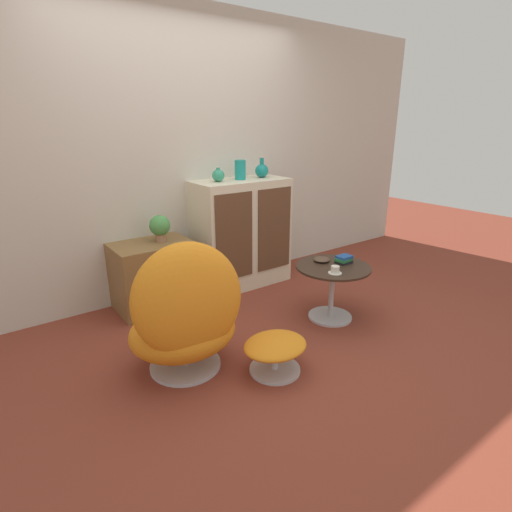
{
  "coord_description": "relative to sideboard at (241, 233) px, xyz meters",
  "views": [
    {
      "loc": [
        -1.71,
        -2.1,
        1.6
      ],
      "look_at": [
        0.13,
        0.4,
        0.55
      ],
      "focal_mm": 28.0,
      "sensor_mm": 36.0,
      "label": 1
    }
  ],
  "objects": [
    {
      "name": "teacup",
      "position": [
        0.05,
        -1.23,
        -0.04
      ],
      "size": [
        0.11,
        0.11,
        0.06
      ],
      "color": "silver",
      "rests_on": "coffee_table"
    },
    {
      "name": "ground_plane",
      "position": [
        -0.47,
        -1.1,
        -0.54
      ],
      "size": [
        12.0,
        12.0,
        0.0
      ],
      "primitive_type": "plane",
      "color": "brown"
    },
    {
      "name": "book_stack",
      "position": [
        0.29,
        -1.1,
        -0.03
      ],
      "size": [
        0.14,
        0.11,
        0.06
      ],
      "color": "black",
      "rests_on": "coffee_table"
    },
    {
      "name": "ottoman",
      "position": [
        -0.71,
        -1.42,
        -0.37
      ],
      "size": [
        0.44,
        0.37,
        0.24
      ],
      "color": "#B7B7BC",
      "rests_on": "ground_plane"
    },
    {
      "name": "egg_chair",
      "position": [
        -1.17,
        -1.08,
        -0.12
      ],
      "size": [
        0.77,
        0.72,
        0.94
      ],
      "color": "#B7B7BC",
      "rests_on": "ground_plane"
    },
    {
      "name": "coffee_table",
      "position": [
        0.16,
        -1.1,
        -0.21
      ],
      "size": [
        0.61,
        0.61,
        0.47
      ],
      "color": "#B7B7BC",
      "rests_on": "ground_plane"
    },
    {
      "name": "sideboard",
      "position": [
        0.0,
        0.0,
        0.0
      ],
      "size": [
        0.95,
        0.48,
        1.07
      ],
      "color": "beige",
      "rests_on": "ground_plane"
    },
    {
      "name": "vase_inner_left",
      "position": [
        -0.0,
        0.0,
        0.63
      ],
      "size": [
        0.11,
        0.11,
        0.19
      ],
      "color": "teal",
      "rests_on": "sideboard"
    },
    {
      "name": "vase_inner_right",
      "position": [
        0.26,
        0.0,
        0.6
      ],
      "size": [
        0.13,
        0.13,
        0.19
      ],
      "color": "#147A75",
      "rests_on": "sideboard"
    },
    {
      "name": "bowl",
      "position": [
        0.17,
        -0.96,
        -0.05
      ],
      "size": [
        0.14,
        0.14,
        0.04
      ],
      "color": "#4C3828",
      "rests_on": "coffee_table"
    },
    {
      "name": "wall_back",
      "position": [
        -0.47,
        0.27,
        0.76
      ],
      "size": [
        6.4,
        0.06,
        2.6
      ],
      "color": "beige",
      "rests_on": "ground_plane"
    },
    {
      "name": "vase_leftmost",
      "position": [
        -0.25,
        0.0,
        0.59
      ],
      "size": [
        0.11,
        0.11,
        0.13
      ],
      "color": "#2D8E6B",
      "rests_on": "sideboard"
    },
    {
      "name": "tv_console",
      "position": [
        -0.95,
        0.0,
        -0.24
      ],
      "size": [
        0.67,
        0.48,
        0.6
      ],
      "color": "brown",
      "rests_on": "ground_plane"
    },
    {
      "name": "potted_plant",
      "position": [
        -0.85,
        0.0,
        0.2
      ],
      "size": [
        0.18,
        0.18,
        0.23
      ],
      "color": "#996B4C",
      "rests_on": "tv_console"
    }
  ]
}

